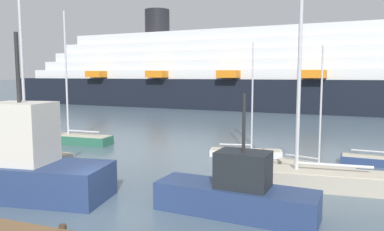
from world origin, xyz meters
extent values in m
plane|color=slate|center=(0.00, 0.00, 0.00)|extent=(600.00, 600.00, 0.00)
cube|color=#BCB29E|center=(7.25, 6.05, 0.41)|extent=(7.59, 2.21, 0.82)
cube|color=beige|center=(7.25, 6.05, 0.84)|extent=(7.29, 2.06, 0.04)
cylinder|color=silver|center=(6.66, 6.01, 7.74)|extent=(0.18, 0.18, 13.85)
cylinder|color=silver|center=(8.34, 6.12, 1.17)|extent=(3.37, 0.38, 0.14)
cube|color=#2D6B51|center=(-10.52, 11.69, 0.33)|extent=(6.22, 1.60, 0.67)
cube|color=beige|center=(-10.52, 11.69, 0.69)|extent=(5.97, 1.47, 0.04)
cylinder|color=silver|center=(-11.02, 11.68, 5.41)|extent=(0.15, 0.15, 9.48)
cylinder|color=silver|center=(-9.62, 11.70, 1.02)|extent=(2.79, 0.15, 0.12)
cube|color=#BCB29E|center=(7.31, 8.72, 0.26)|extent=(4.31, 2.33, 0.52)
cube|color=beige|center=(7.31, 8.72, 0.54)|extent=(4.12, 2.19, 0.04)
cylinder|color=silver|center=(7.62, 8.62, 3.69)|extent=(0.10, 0.10, 6.35)
cylinder|color=silver|center=(6.73, 8.90, 0.87)|extent=(1.81, 0.65, 0.08)
cube|color=white|center=(2.99, 11.86, 0.20)|extent=(4.81, 2.07, 0.40)
cube|color=beige|center=(2.99, 11.86, 0.42)|extent=(4.61, 1.94, 0.04)
cylinder|color=silver|center=(3.36, 11.93, 3.89)|extent=(0.11, 0.11, 6.98)
cylinder|color=silver|center=(2.33, 11.73, 0.75)|extent=(2.08, 0.48, 0.09)
cube|color=#BCB29E|center=(-9.65, 5.42, 0.37)|extent=(7.14, 2.65, 0.73)
cube|color=beige|center=(-9.65, 5.42, 0.75)|extent=(6.85, 2.47, 0.04)
cylinder|color=silver|center=(-9.10, 5.35, 5.94)|extent=(0.17, 0.17, 10.42)
cylinder|color=silver|center=(-10.66, 5.56, 1.08)|extent=(3.13, 0.55, 0.13)
cube|color=navy|center=(11.04, 11.95, 0.24)|extent=(4.48, 1.45, 0.48)
cube|color=beige|center=(11.04, 11.95, 0.50)|extent=(4.29, 1.35, 0.04)
cylinder|color=silver|center=(10.40, 11.99, 0.83)|extent=(1.98, 0.22, 0.08)
cube|color=navy|center=(-4.96, 0.35, 0.76)|extent=(8.81, 3.83, 1.52)
cube|color=silver|center=(-4.54, 0.41, 2.84)|extent=(2.85, 2.39, 2.64)
cylinder|color=#262626|center=(-4.54, 0.41, 5.66)|extent=(0.17, 0.17, 2.98)
cube|color=navy|center=(4.73, 1.51, 0.56)|extent=(6.35, 2.36, 1.11)
cube|color=#1E2328|center=(5.04, 1.48, 1.80)|extent=(2.07, 1.55, 1.38)
cylinder|color=#262626|center=(5.04, 1.48, 3.57)|extent=(0.12, 0.12, 2.17)
cube|color=black|center=(-5.18, 47.03, 2.34)|extent=(85.69, 18.33, 4.68)
cube|color=white|center=(-5.18, 47.03, 5.44)|extent=(78.80, 16.39, 1.53)
cube|color=white|center=(-5.18, 47.03, 6.97)|extent=(74.07, 15.41, 1.53)
cube|color=white|center=(-5.18, 47.03, 8.50)|extent=(69.35, 14.42, 1.53)
cube|color=white|center=(-5.18, 47.03, 10.03)|extent=(64.62, 13.44, 1.53)
cube|color=white|center=(-5.18, 47.03, 11.56)|extent=(59.89, 12.46, 1.53)
cube|color=orange|center=(-29.39, 42.67, 5.44)|extent=(3.23, 2.61, 1.07)
cube|color=orange|center=(-17.52, 41.76, 5.44)|extent=(3.23, 2.61, 1.07)
cube|color=orange|center=(-5.65, 40.86, 5.44)|extent=(3.23, 2.61, 1.07)
cube|color=orange|center=(6.22, 39.96, 5.44)|extent=(3.23, 2.61, 1.07)
cylinder|color=black|center=(-20.44, 48.19, 14.46)|extent=(4.29, 4.29, 4.25)
camera|label=1|loc=(7.90, -12.06, 5.35)|focal=34.83mm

